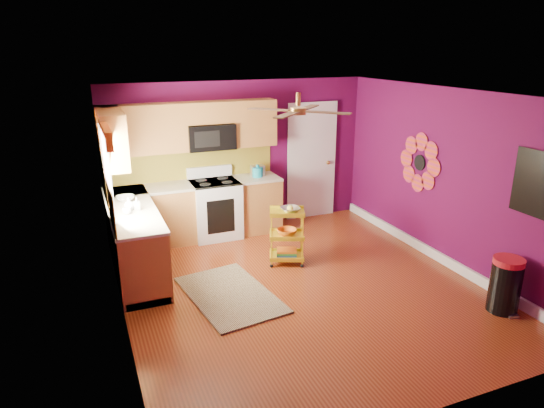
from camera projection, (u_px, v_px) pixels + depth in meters
name	position (u px, v px, depth m)	size (l,w,h in m)	color
ground	(302.00, 287.00, 6.41)	(5.00, 5.00, 0.00)	maroon
room_envelope	(306.00, 166.00, 5.91)	(4.54, 5.04, 2.52)	#53093D
lower_cabinets	(171.00, 225.00, 7.39)	(2.81, 2.31, 0.94)	#985E29
electric_range	(215.00, 208.00, 7.97)	(0.76, 0.66, 1.13)	white
upper_cabinetry	(168.00, 131.00, 7.31)	(2.80, 2.30, 1.26)	#985E29
left_window	(106.00, 156.00, 5.99)	(0.08, 1.35, 1.08)	white
panel_door	(311.00, 162.00, 8.74)	(0.95, 0.11, 2.15)	white
right_wall_art	(466.00, 171.00, 6.46)	(0.04, 2.74, 1.04)	black
ceiling_fan	(298.00, 110.00, 5.87)	(1.01, 1.01, 0.26)	#BF8C3F
shag_rug	(230.00, 294.00, 6.18)	(0.95, 1.55, 0.02)	black
rolling_cart	(287.00, 234.00, 6.96)	(0.59, 0.52, 0.89)	yellow
trash_can	(505.00, 285.00, 5.73)	(0.45, 0.45, 0.68)	black
teal_kettle	(258.00, 172.00, 8.09)	(0.18, 0.18, 0.21)	teal
toaster	(258.00, 170.00, 8.15)	(0.22, 0.15, 0.18)	beige
soap_bottle_a	(137.00, 204.00, 6.46)	(0.08, 0.08, 0.17)	#EA3F72
soap_bottle_b	(129.00, 204.00, 6.45)	(0.14, 0.14, 0.18)	white
counter_dish	(125.00, 198.00, 6.87)	(0.25, 0.25, 0.06)	white
counter_cup	(127.00, 211.00, 6.32)	(0.12, 0.12, 0.09)	white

